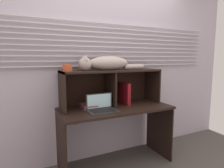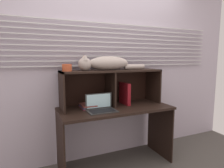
% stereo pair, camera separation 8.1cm
% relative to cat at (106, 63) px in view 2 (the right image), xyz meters
% --- Properties ---
extents(back_panel_with_blinds, '(4.40, 0.08, 2.50)m').
position_rel_cat_xyz_m(back_panel_with_blinds, '(0.08, 0.23, -0.05)').
color(back_panel_with_blinds, '#B8AABA').
rests_on(back_panel_with_blinds, ground).
extents(desk, '(1.40, 0.61, 0.76)m').
position_rel_cat_xyz_m(desk, '(0.08, -0.12, -0.70)').
color(desk, black).
rests_on(desk, ground).
extents(hutch_shelf_unit, '(1.29, 0.36, 0.46)m').
position_rel_cat_xyz_m(hutch_shelf_unit, '(0.08, 0.03, -0.23)').
color(hutch_shelf_unit, black).
rests_on(hutch_shelf_unit, desk).
extents(cat, '(0.90, 0.20, 0.19)m').
position_rel_cat_xyz_m(cat, '(0.00, 0.00, 0.00)').
color(cat, '#B3A298').
rests_on(cat, hutch_shelf_unit).
extents(laptop, '(0.33, 0.22, 0.19)m').
position_rel_cat_xyz_m(laptop, '(-0.14, -0.18, -0.51)').
color(laptop, '#2B2B2B').
rests_on(laptop, desk).
extents(binder_upright, '(0.05, 0.25, 0.29)m').
position_rel_cat_xyz_m(binder_upright, '(0.27, 0.00, -0.40)').
color(binder_upright, maroon).
rests_on(binder_upright, desk).
extents(book_stack, '(0.18, 0.23, 0.05)m').
position_rel_cat_xyz_m(book_stack, '(-0.24, -0.00, -0.52)').
color(book_stack, brown).
rests_on(book_stack, desk).
extents(small_basket, '(0.11, 0.11, 0.08)m').
position_rel_cat_xyz_m(small_basket, '(-0.48, 0.00, -0.04)').
color(small_basket, '#C34E2C').
rests_on(small_basket, hutch_shelf_unit).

